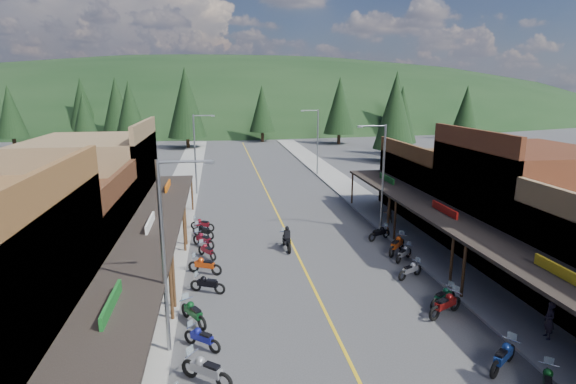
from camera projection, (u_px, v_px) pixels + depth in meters
name	position (u px, v px, depth m)	size (l,w,h in m)	color
ground	(310.00, 281.00, 25.19)	(220.00, 220.00, 0.00)	#38383A
centerline	(269.00, 197.00, 44.42)	(0.15, 90.00, 0.01)	gold
sidewalk_west	(179.00, 199.00, 43.09)	(3.40, 94.00, 0.15)	gray
sidewalk_east	(354.00, 193.00, 45.73)	(3.40, 94.00, 0.15)	gray
shop_west_2	(54.00, 241.00, 24.16)	(10.90, 9.00, 6.20)	#3F2111
shop_west_3	(97.00, 185.00, 33.16)	(10.90, 10.20, 8.20)	brown
shop_east_2	(521.00, 203.00, 28.11)	(10.90, 9.00, 8.20)	#562B19
shop_east_3	(444.00, 186.00, 37.56)	(10.90, 10.20, 6.20)	#4C2D16
streetlight_0	(167.00, 250.00, 17.35)	(2.16, 0.18, 8.00)	gray
streetlight_1	(196.00, 151.00, 44.27)	(2.16, 0.18, 8.00)	gray
streetlight_2	(381.00, 173.00, 32.92)	(2.16, 0.18, 8.00)	gray
streetlight_3	(316.00, 139.00, 54.08)	(2.16, 0.18, 8.00)	gray
ridge_hill	(231.00, 118.00, 155.02)	(310.00, 140.00, 60.00)	black
pine_0	(10.00, 112.00, 77.27)	(5.04, 5.04, 11.00)	black
pine_1	(117.00, 105.00, 87.22)	(5.88, 5.88, 12.50)	black
pine_2	(186.00, 102.00, 77.63)	(6.72, 6.72, 14.00)	black
pine_3	(262.00, 109.00, 87.79)	(5.04, 5.04, 11.00)	black
pine_4	(340.00, 105.00, 83.97)	(5.88, 5.88, 12.50)	black
pine_5	(396.00, 99.00, 97.76)	(6.72, 6.72, 14.00)	black
pine_6	(466.00, 108.00, 92.24)	(5.04, 5.04, 11.00)	black
pine_7	(82.00, 104.00, 91.77)	(5.88, 5.88, 12.50)	black
pine_8	(85.00, 123.00, 58.96)	(4.48, 4.48, 10.00)	black
pine_9	(402.00, 115.00, 70.65)	(4.93, 4.93, 10.80)	black
pine_10	(130.00, 112.00, 69.00)	(5.38, 5.38, 11.60)	black
pine_11	(395.00, 112.00, 63.13)	(5.82, 5.82, 12.40)	black
bike_west_4	(206.00, 369.00, 16.29)	(0.75, 2.24, 1.28)	gray
bike_west_5	(202.00, 337.00, 18.55)	(0.63, 1.88, 1.07)	navy
bike_west_6	(193.00, 312.00, 20.49)	(0.71, 2.14, 1.22)	#0C3F1A
bike_west_7	(207.00, 283.00, 23.60)	(0.65, 1.94, 1.11)	black
bike_west_8	(205.00, 264.00, 26.00)	(0.69, 2.08, 1.19)	#C03E0D
bike_west_9	(207.00, 250.00, 28.45)	(0.62, 1.86, 1.06)	maroon
bike_west_10	(203.00, 239.00, 30.36)	(0.68, 2.04, 1.17)	maroon
bike_west_11	(203.00, 230.00, 32.24)	(0.65, 1.96, 1.12)	black
bike_west_12	(202.00, 224.00, 33.84)	(0.65, 1.95, 1.11)	maroon
bike_east_3	(547.00, 382.00, 15.70)	(0.65, 1.95, 1.11)	#0C3F16
bike_east_4	(503.00, 355.00, 17.15)	(0.72, 2.15, 1.23)	navy
bike_east_5	(446.00, 303.00, 21.21)	(0.75, 2.26, 1.29)	#650E0D
bike_east_6	(443.00, 296.00, 22.12)	(0.65, 1.96, 1.12)	#0C4027
bike_east_7	(410.00, 269.00, 25.44)	(0.63, 1.88, 1.07)	#9E9FA4
bike_east_8	(404.00, 253.00, 28.01)	(0.63, 1.88, 1.07)	gray
bike_east_9	(397.00, 244.00, 29.17)	(0.78, 2.33, 1.33)	#C4410E
bike_east_10	(380.00, 232.00, 31.80)	(0.66, 1.98, 1.13)	black
rider_on_bike	(287.00, 240.00, 29.89)	(0.87, 2.28, 1.71)	black
pedestrian_east_a	(549.00, 320.00, 19.00)	(0.61, 0.40, 1.67)	black
pedestrian_east_b	(388.00, 213.00, 35.24)	(0.82, 0.47, 1.69)	#4F3C32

